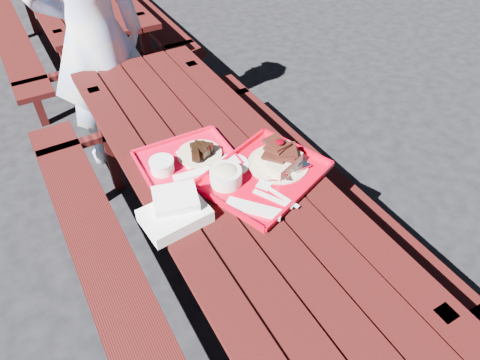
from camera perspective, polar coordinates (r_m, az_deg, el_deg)
The scene contains 7 objects.
ground at distance 2.44m, azimuth -1.80°, elevation -12.10°, with size 60.00×60.00×0.00m, color black.
picnic_table_near at distance 2.00m, azimuth -2.14°, elevation -2.90°, with size 1.41×2.40×0.75m.
picnic_table_far at distance 4.34m, azimuth -21.32°, elevation 20.97°, with size 1.41×2.40×0.75m.
near_tray at distance 1.83m, azimuth 2.69°, elevation 1.44°, with size 0.61×0.54×0.16m.
far_tray at distance 1.92m, azimuth -7.27°, elevation 2.75°, with size 0.42×0.33×0.07m.
white_cloth at distance 1.66m, azimuth -8.63°, elevation -4.12°, with size 0.26×0.22×0.10m.
person at distance 2.83m, azimuth -18.95°, elevation 17.50°, with size 0.64×0.42×1.76m, color #B6CCFF.
Camera 1 is at (-0.63, -1.24, 2.00)m, focal length 32.00 mm.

